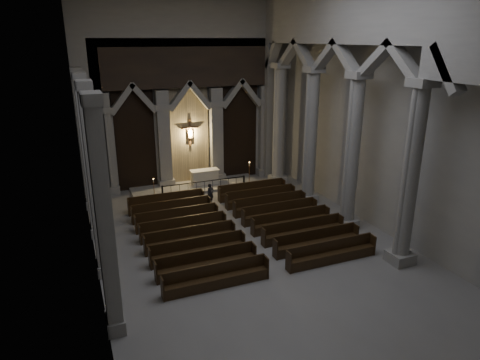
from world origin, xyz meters
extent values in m
plane|color=gray|center=(0.00, 0.00, 0.00)|extent=(24.00, 24.00, 0.00)
cube|color=#9C9992|center=(0.00, 12.00, 6.00)|extent=(14.00, 0.10, 12.00)
cube|color=#9C9992|center=(-7.00, 0.00, 6.00)|extent=(0.10, 24.00, 12.00)
cube|color=#9C9992|center=(7.00, 0.00, 6.00)|extent=(0.10, 24.00, 12.00)
cube|color=#99978F|center=(-5.40, 11.50, 3.20)|extent=(0.80, 0.50, 6.40)
cube|color=#99978F|center=(-5.40, 11.50, 0.25)|extent=(1.05, 0.70, 0.50)
cube|color=#99978F|center=(-5.40, 11.50, 5.35)|extent=(1.00, 0.65, 0.35)
cube|color=#99978F|center=(-1.80, 11.50, 3.20)|extent=(0.80, 0.50, 6.40)
cube|color=#99978F|center=(-1.80, 11.50, 0.25)|extent=(1.05, 0.70, 0.50)
cube|color=#99978F|center=(-1.80, 11.50, 5.35)|extent=(1.00, 0.65, 0.35)
cube|color=#99978F|center=(1.80, 11.50, 3.20)|extent=(0.80, 0.50, 6.40)
cube|color=#99978F|center=(1.80, 11.50, 0.25)|extent=(1.05, 0.70, 0.50)
cube|color=#99978F|center=(1.80, 11.50, 5.35)|extent=(1.00, 0.65, 0.35)
cube|color=#99978F|center=(5.40, 11.50, 3.20)|extent=(0.80, 0.50, 6.40)
cube|color=#99978F|center=(5.40, 11.50, 0.25)|extent=(1.05, 0.70, 0.50)
cube|color=#99978F|center=(5.40, 11.50, 5.35)|extent=(1.00, 0.65, 0.35)
cube|color=black|center=(-3.60, 11.85, 3.50)|extent=(2.60, 0.15, 7.00)
cube|color=tan|center=(0.00, 11.85, 3.50)|extent=(2.60, 0.15, 7.00)
cube|color=black|center=(3.60, 11.85, 3.50)|extent=(2.60, 0.15, 7.00)
cube|color=black|center=(0.00, 11.50, 8.00)|extent=(12.00, 0.50, 3.00)
cube|color=#99978F|center=(-6.20, 11.50, 4.50)|extent=(1.60, 0.50, 9.00)
cube|color=#99978F|center=(6.20, 11.50, 4.50)|extent=(1.60, 0.50, 9.00)
cube|color=#99978F|center=(0.00, 11.50, 10.50)|extent=(14.00, 0.50, 3.00)
plane|color=#FFB972|center=(0.00, 11.82, 3.50)|extent=(1.50, 0.00, 1.50)
cube|color=brown|center=(0.00, 11.73, 3.50)|extent=(0.13, 0.08, 1.80)
cube|color=brown|center=(0.00, 11.73, 3.85)|extent=(1.10, 0.08, 0.13)
cube|color=#A27F5E|center=(0.00, 11.67, 3.45)|extent=(0.26, 0.10, 0.60)
sphere|color=#A27F5E|center=(0.00, 11.67, 3.85)|extent=(0.17, 0.17, 0.17)
cylinder|color=#A27F5E|center=(-0.26, 11.67, 3.82)|extent=(0.45, 0.08, 0.08)
cylinder|color=#A27F5E|center=(0.26, 11.67, 3.82)|extent=(0.45, 0.08, 0.08)
cube|color=#99978F|center=(5.50, 9.50, 0.25)|extent=(1.00, 1.00, 0.50)
cylinder|color=#99978F|center=(5.50, 9.50, 4.00)|extent=(0.70, 0.70, 7.50)
cube|color=#99978F|center=(5.50, 9.50, 7.85)|extent=(0.95, 0.95, 0.35)
cube|color=#99978F|center=(5.50, 5.50, 0.25)|extent=(1.00, 1.00, 0.50)
cylinder|color=#99978F|center=(5.50, 5.50, 4.00)|extent=(0.70, 0.70, 7.50)
cube|color=#99978F|center=(5.50, 5.50, 7.85)|extent=(0.95, 0.95, 0.35)
cube|color=#99978F|center=(5.50, 1.50, 0.25)|extent=(1.00, 1.00, 0.50)
cylinder|color=#99978F|center=(5.50, 1.50, 4.00)|extent=(0.70, 0.70, 7.50)
cube|color=#99978F|center=(5.50, 1.50, 7.85)|extent=(0.95, 0.95, 0.35)
cube|color=#99978F|center=(5.50, -2.50, 0.25)|extent=(1.00, 1.00, 0.50)
cylinder|color=#99978F|center=(5.50, -2.50, 4.00)|extent=(0.70, 0.70, 7.50)
cube|color=#99978F|center=(5.50, -2.50, 7.85)|extent=(0.95, 0.95, 0.35)
cube|color=#99978F|center=(5.50, 0.00, 10.60)|extent=(0.55, 24.00, 2.80)
cube|color=#99978F|center=(5.50, 11.40, 4.60)|extent=(0.55, 1.20, 9.20)
cube|color=#99978F|center=(-6.75, 9.50, 0.25)|extent=(0.60, 1.00, 0.50)
cube|color=#99978F|center=(-6.75, 9.50, 4.00)|extent=(0.50, 0.80, 7.50)
cube|color=#99978F|center=(-6.75, 9.50, 7.85)|extent=(0.60, 1.00, 0.35)
cube|color=#99978F|center=(-6.75, 5.50, 0.25)|extent=(0.60, 1.00, 0.50)
cube|color=#99978F|center=(-6.75, 5.50, 4.00)|extent=(0.50, 0.80, 7.50)
cube|color=#99978F|center=(-6.75, 5.50, 7.85)|extent=(0.60, 1.00, 0.35)
cube|color=#99978F|center=(-6.75, 1.50, 0.25)|extent=(0.60, 1.00, 0.50)
cube|color=#99978F|center=(-6.75, 1.50, 4.00)|extent=(0.50, 0.80, 7.50)
cube|color=#99978F|center=(-6.75, 1.50, 7.85)|extent=(0.60, 1.00, 0.35)
cube|color=#99978F|center=(-6.75, -2.50, 0.25)|extent=(0.60, 1.00, 0.50)
cube|color=#99978F|center=(-6.75, -2.50, 4.00)|extent=(0.50, 0.80, 7.50)
cube|color=#99978F|center=(-6.75, -2.50, 7.85)|extent=(0.60, 1.00, 0.35)
cube|color=#99978F|center=(0.00, 10.60, 0.07)|extent=(8.50, 2.60, 0.15)
cube|color=beige|center=(0.64, 10.73, 0.62)|extent=(1.76, 0.69, 0.93)
cube|color=white|center=(0.64, 10.73, 1.10)|extent=(1.91, 0.76, 0.04)
cube|color=black|center=(0.00, 8.73, 1.01)|extent=(5.33, 0.05, 0.05)
cube|color=black|center=(-2.66, 8.73, 0.53)|extent=(0.09, 0.09, 1.07)
cube|color=black|center=(2.66, 8.73, 0.53)|extent=(0.09, 0.09, 1.07)
cylinder|color=black|center=(-2.13, 8.73, 0.50)|extent=(0.02, 0.02, 0.98)
cylinder|color=black|center=(-1.60, 8.73, 0.50)|extent=(0.02, 0.02, 0.98)
cylinder|color=black|center=(-1.07, 8.73, 0.50)|extent=(0.02, 0.02, 0.98)
cylinder|color=black|center=(-0.53, 8.73, 0.50)|extent=(0.02, 0.02, 0.98)
cylinder|color=black|center=(0.00, 8.73, 0.50)|extent=(0.02, 0.02, 0.98)
cylinder|color=black|center=(0.53, 8.73, 0.50)|extent=(0.02, 0.02, 0.98)
cylinder|color=black|center=(1.07, 8.73, 0.50)|extent=(0.02, 0.02, 0.98)
cylinder|color=black|center=(1.60, 8.73, 0.50)|extent=(0.02, 0.02, 0.98)
cylinder|color=black|center=(2.13, 8.73, 0.50)|extent=(0.02, 0.02, 0.98)
cylinder|color=#A36732|center=(-3.02, 9.52, 0.02)|extent=(0.22, 0.22, 0.05)
cylinder|color=#A36732|center=(-3.02, 9.52, 0.55)|extent=(0.03, 0.03, 1.06)
cylinder|color=#A36732|center=(-3.02, 9.52, 1.08)|extent=(0.11, 0.11, 0.02)
cylinder|color=beige|center=(-3.02, 9.52, 1.18)|extent=(0.04, 0.04, 0.18)
sphere|color=#FFB259|center=(-3.02, 9.52, 1.29)|extent=(0.04, 0.04, 0.04)
cylinder|color=#A36732|center=(3.50, 9.78, 0.03)|extent=(0.28, 0.28, 0.06)
cylinder|color=#A36732|center=(3.50, 9.78, 0.69)|extent=(0.04, 0.04, 1.32)
cylinder|color=#A36732|center=(3.50, 9.78, 1.35)|extent=(0.14, 0.14, 0.02)
cylinder|color=beige|center=(3.50, 9.78, 1.47)|extent=(0.06, 0.06, 0.23)
sphere|color=#FFB259|center=(3.50, 9.78, 1.61)|extent=(0.05, 0.05, 0.05)
cube|color=black|center=(-2.70, 7.45, 0.23)|extent=(4.34, 0.41, 0.47)
cube|color=black|center=(-2.70, 7.65, 0.72)|extent=(4.34, 0.07, 0.52)
cube|color=black|center=(-4.87, 7.45, 0.47)|extent=(0.06, 0.47, 0.93)
cube|color=black|center=(-0.53, 7.45, 0.47)|extent=(0.06, 0.47, 0.93)
cube|color=black|center=(2.70, 7.45, 0.23)|extent=(4.34, 0.41, 0.47)
cube|color=black|center=(2.70, 7.65, 0.72)|extent=(4.34, 0.07, 0.52)
cube|color=black|center=(0.53, 7.45, 0.47)|extent=(0.06, 0.47, 0.93)
cube|color=black|center=(4.87, 7.45, 0.47)|extent=(0.06, 0.47, 0.93)
cube|color=black|center=(-2.70, 6.20, 0.23)|extent=(4.34, 0.41, 0.47)
cube|color=black|center=(-2.70, 6.39, 0.72)|extent=(4.34, 0.07, 0.52)
cube|color=black|center=(-4.87, 6.20, 0.47)|extent=(0.06, 0.47, 0.93)
cube|color=black|center=(-0.53, 6.20, 0.47)|extent=(0.06, 0.47, 0.93)
cube|color=black|center=(2.70, 6.20, 0.23)|extent=(4.34, 0.41, 0.47)
cube|color=black|center=(2.70, 6.39, 0.72)|extent=(4.34, 0.07, 0.52)
cube|color=black|center=(0.53, 6.20, 0.47)|extent=(0.06, 0.47, 0.93)
cube|color=black|center=(4.87, 6.20, 0.47)|extent=(0.06, 0.47, 0.93)
cube|color=black|center=(-2.70, 4.94, 0.23)|extent=(4.34, 0.41, 0.47)
cube|color=black|center=(-2.70, 5.13, 0.72)|extent=(4.34, 0.07, 0.52)
cube|color=black|center=(-4.87, 4.94, 0.47)|extent=(0.06, 0.47, 0.93)
cube|color=black|center=(-0.53, 4.94, 0.47)|extent=(0.06, 0.47, 0.93)
cube|color=black|center=(2.70, 4.94, 0.23)|extent=(4.34, 0.41, 0.47)
cube|color=black|center=(2.70, 5.13, 0.72)|extent=(4.34, 0.07, 0.52)
cube|color=black|center=(0.53, 4.94, 0.47)|extent=(0.06, 0.47, 0.93)
cube|color=black|center=(4.87, 4.94, 0.47)|extent=(0.06, 0.47, 0.93)
cube|color=black|center=(-2.70, 3.68, 0.23)|extent=(4.34, 0.41, 0.47)
cube|color=black|center=(-2.70, 3.87, 0.72)|extent=(4.34, 0.07, 0.52)
cube|color=black|center=(-4.87, 3.68, 0.47)|extent=(0.06, 0.47, 0.93)
cube|color=black|center=(-0.53, 3.68, 0.47)|extent=(0.06, 0.47, 0.93)
cube|color=black|center=(2.70, 3.68, 0.23)|extent=(4.34, 0.41, 0.47)
cube|color=black|center=(2.70, 3.87, 0.72)|extent=(4.34, 0.07, 0.52)
cube|color=black|center=(0.53, 3.68, 0.47)|extent=(0.06, 0.47, 0.93)
cube|color=black|center=(4.87, 3.68, 0.47)|extent=(0.06, 0.47, 0.93)
cube|color=black|center=(-2.70, 2.42, 0.23)|extent=(4.34, 0.41, 0.47)
cube|color=black|center=(-2.70, 2.62, 0.72)|extent=(4.34, 0.07, 0.52)
cube|color=black|center=(-4.87, 2.42, 0.47)|extent=(0.06, 0.47, 0.93)
cube|color=black|center=(-0.53, 2.42, 0.47)|extent=(0.06, 0.47, 0.93)
cube|color=black|center=(2.70, 2.42, 0.23)|extent=(4.34, 0.41, 0.47)
cube|color=black|center=(2.70, 2.62, 0.72)|extent=(4.34, 0.07, 0.52)
cube|color=black|center=(0.53, 2.42, 0.47)|extent=(0.06, 0.47, 0.93)
cube|color=black|center=(4.87, 2.42, 0.47)|extent=(0.06, 0.47, 0.93)
cube|color=black|center=(-2.70, 1.16, 0.23)|extent=(4.34, 0.41, 0.47)
cube|color=black|center=(-2.70, 1.36, 0.72)|extent=(4.34, 0.07, 0.52)
cube|color=black|center=(-4.87, 1.16, 0.47)|extent=(0.06, 0.47, 0.93)
cube|color=black|center=(-0.53, 1.16, 0.47)|extent=(0.06, 0.47, 0.93)
cube|color=black|center=(2.70, 1.16, 0.23)|extent=(4.34, 0.41, 0.47)
cube|color=black|center=(2.70, 1.36, 0.72)|extent=(4.34, 0.07, 0.52)
cube|color=black|center=(0.53, 1.16, 0.47)|extent=(0.06, 0.47, 0.93)
cube|color=black|center=(4.87, 1.16, 0.47)|extent=(0.06, 0.47, 0.93)
cube|color=black|center=(-2.70, -0.10, 0.23)|extent=(4.34, 0.41, 0.47)
cube|color=black|center=(-2.70, 0.10, 0.72)|extent=(4.34, 0.07, 0.52)
cube|color=black|center=(-4.87, -0.10, 0.47)|extent=(0.06, 0.47, 0.93)
cube|color=black|center=(-0.53, -0.10, 0.47)|extent=(0.06, 0.47, 0.93)
cube|color=black|center=(2.70, -0.10, 0.23)|extent=(4.34, 0.41, 0.47)
cube|color=black|center=(2.70, 0.10, 0.72)|extent=(4.34, 0.07, 0.52)
cube|color=black|center=(0.53, -0.10, 0.47)|extent=(0.06, 0.47, 0.93)
cube|color=black|center=(4.87, -0.10, 0.47)|extent=(0.06, 0.47, 0.93)
cube|color=black|center=(-2.70, -1.36, 0.23)|extent=(4.34, 0.41, 0.47)
cube|color=black|center=(-2.70, -1.16, 0.72)|extent=(4.34, 0.07, 0.52)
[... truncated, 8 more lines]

